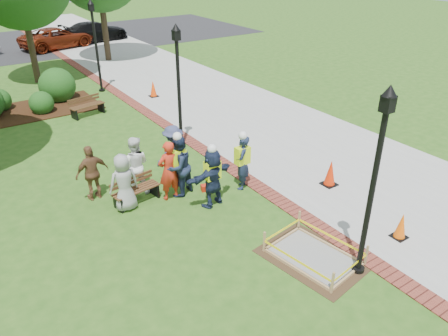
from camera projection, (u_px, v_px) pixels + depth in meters
ground at (234, 225)px, 11.30m from camera, size 100.00×100.00×0.00m
sidewalk at (199, 93)px, 21.14m from camera, size 6.00×60.00×0.02m
brick_edging at (137, 106)px, 19.51m from camera, size 0.50×60.00×0.03m
mulch_bed at (14, 113)px, 18.61m from camera, size 7.00×3.00×0.05m
parking_lot at (15, 45)px, 31.13m from camera, size 36.00×12.00×0.01m
wet_concrete_pad at (314, 250)px, 10.00m from camera, size 2.03×2.53×0.55m
bench_near at (136, 195)px, 12.17m from camera, size 1.40×0.64×0.73m
bench_far at (88, 110)px, 18.33m from camera, size 1.51×0.76×0.78m
cone_front at (401, 226)px, 10.65m from camera, size 0.36×0.36×0.70m
cone_back at (330, 173)px, 12.96m from camera, size 0.42×0.42×0.83m
cone_far at (153, 89)px, 20.51m from camera, size 0.39×0.39×0.78m
toolbox at (207, 187)px, 12.84m from camera, size 0.40×0.30×0.18m
lamp_near at (375, 173)px, 8.58m from camera, size 0.28×0.28×4.26m
lamp_mid at (178, 79)px, 14.46m from camera, size 0.28×0.28×4.26m
lamp_far at (95, 40)px, 20.33m from camera, size 0.28×0.28×4.26m
shrub_c at (43, 113)px, 18.72m from camera, size 1.02×1.02×1.02m
shrub_d at (60, 100)px, 20.21m from camera, size 1.63×1.63×1.63m
shrub_e at (1, 110)px, 19.01m from camera, size 1.03×1.03×1.03m
casual_person_a at (124, 183)px, 11.62m from camera, size 0.54×0.36×1.62m
casual_person_b at (169, 171)px, 12.10m from camera, size 0.57×0.38×1.75m
casual_person_c at (135, 165)px, 12.44m from camera, size 0.65×0.59×1.71m
casual_person_d at (92, 173)px, 12.12m from camera, size 0.55×0.38×1.63m
casual_person_e at (174, 153)px, 13.18m from camera, size 0.57×0.39×1.72m
hivis_worker_a at (212, 175)px, 11.78m from camera, size 0.59×0.44×1.83m
hivis_worker_b at (242, 160)px, 12.63m from camera, size 0.61×0.62×1.80m
hivis_worker_c at (179, 165)px, 12.25m from camera, size 0.67×0.55×1.94m
parked_car_c at (59, 48)px, 30.26m from camera, size 3.09×4.96×1.50m
parked_car_d at (96, 41)px, 32.32m from camera, size 2.88×5.00×1.53m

